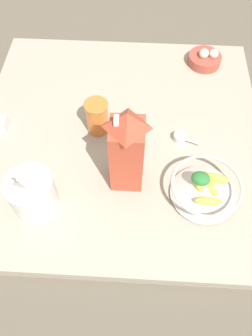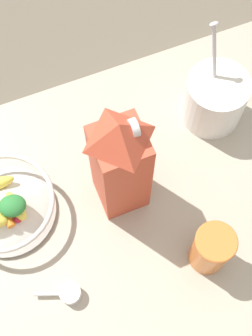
{
  "view_description": "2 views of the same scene",
  "coord_description": "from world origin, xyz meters",
  "px_view_note": "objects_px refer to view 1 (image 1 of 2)",
  "views": [
    {
      "loc": [
        0.69,
        0.06,
        0.92
      ],
      "look_at": [
        0.17,
        0.03,
        0.09
      ],
      "focal_mm": 35.0,
      "sensor_mm": 36.0,
      "label": 1
    },
    {
      "loc": [
        -0.15,
        0.15,
        0.97
      ],
      "look_at": [
        0.19,
        0.02,
        0.14
      ],
      "focal_mm": 50.0,
      "sensor_mm": 36.0,
      "label": 2
    }
  ],
  "objects_px": {
    "milk_carton": "(127,150)",
    "yogurt_tub": "(32,193)",
    "fruit_bowl": "(205,188)",
    "spice_jar": "(0,124)",
    "drinking_cup": "(97,116)",
    "garlic_bowl": "(205,59)"
  },
  "relations": [
    {
      "from": "milk_carton",
      "to": "yogurt_tub",
      "type": "distance_m",
      "value": 0.29
    },
    {
      "from": "fruit_bowl",
      "to": "yogurt_tub",
      "type": "relative_size",
      "value": 0.85
    },
    {
      "from": "fruit_bowl",
      "to": "spice_jar",
      "type": "relative_size",
      "value": 4.24
    },
    {
      "from": "drinking_cup",
      "to": "spice_jar",
      "type": "bearing_deg",
      "value": -87.47
    },
    {
      "from": "fruit_bowl",
      "to": "drinking_cup",
      "type": "distance_m",
      "value": 0.41
    },
    {
      "from": "drinking_cup",
      "to": "yogurt_tub",
      "type": "bearing_deg",
      "value": -27.38
    },
    {
      "from": "yogurt_tub",
      "to": "garlic_bowl",
      "type": "relative_size",
      "value": 1.92
    },
    {
      "from": "yogurt_tub",
      "to": "drinking_cup",
      "type": "relative_size",
      "value": 2.0
    },
    {
      "from": "drinking_cup",
      "to": "spice_jar",
      "type": "distance_m",
      "value": 0.33
    },
    {
      "from": "spice_jar",
      "to": "garlic_bowl",
      "type": "distance_m",
      "value": 0.8
    },
    {
      "from": "milk_carton",
      "to": "spice_jar",
      "type": "distance_m",
      "value": 0.49
    },
    {
      "from": "fruit_bowl",
      "to": "drinking_cup",
      "type": "bearing_deg",
      "value": -125.01
    },
    {
      "from": "drinking_cup",
      "to": "milk_carton",
      "type": "bearing_deg",
      "value": 29.49
    },
    {
      "from": "fruit_bowl",
      "to": "yogurt_tub",
      "type": "bearing_deg",
      "value": -83.49
    },
    {
      "from": "spice_jar",
      "to": "garlic_bowl",
      "type": "xyz_separation_m",
      "value": [
        -0.37,
        0.71,
        0.0
      ]
    },
    {
      "from": "milk_carton",
      "to": "yogurt_tub",
      "type": "bearing_deg",
      "value": -68.42
    },
    {
      "from": "milk_carton",
      "to": "spice_jar",
      "type": "bearing_deg",
      "value": -111.77
    },
    {
      "from": "fruit_bowl",
      "to": "milk_carton",
      "type": "xyz_separation_m",
      "value": [
        -0.05,
        -0.23,
        0.11
      ]
    },
    {
      "from": "garlic_bowl",
      "to": "yogurt_tub",
      "type": "bearing_deg",
      "value": -39.68
    },
    {
      "from": "milk_carton",
      "to": "spice_jar",
      "type": "xyz_separation_m",
      "value": [
        -0.17,
        -0.44,
        -0.13
      ]
    },
    {
      "from": "milk_carton",
      "to": "drinking_cup",
      "type": "relative_size",
      "value": 2.45
    },
    {
      "from": "yogurt_tub",
      "to": "spice_jar",
      "type": "xyz_separation_m",
      "value": [
        -0.28,
        -0.18,
        -0.05
      ]
    }
  ]
}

